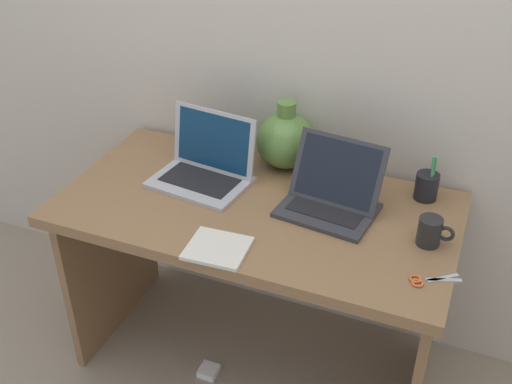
# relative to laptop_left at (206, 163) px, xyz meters

# --- Properties ---
(ground_plane) EXTENTS (6.00, 6.00, 0.00)m
(ground_plane) POSITION_rel_laptop_left_xyz_m (0.23, -0.09, -0.80)
(ground_plane) COLOR gray
(back_wall) EXTENTS (4.40, 0.04, 2.40)m
(back_wall) POSITION_rel_laptop_left_xyz_m (0.23, 0.29, 0.40)
(back_wall) COLOR beige
(back_wall) RESTS_ON ground
(desk) EXTENTS (1.32, 0.69, 0.74)m
(desk) POSITION_rel_laptop_left_xyz_m (0.23, -0.09, -0.23)
(desk) COLOR olive
(desk) RESTS_ON ground
(laptop_left) EXTENTS (0.35, 0.28, 0.24)m
(laptop_left) POSITION_rel_laptop_left_xyz_m (0.00, 0.00, 0.00)
(laptop_left) COLOR #B2B2B7
(laptop_left) RESTS_ON desk
(laptop_right) EXTENTS (0.33, 0.27, 0.22)m
(laptop_right) POSITION_rel_laptop_left_xyz_m (0.46, -0.01, -0.00)
(laptop_right) COLOR #333338
(laptop_right) RESTS_ON desk
(green_vase) EXTENTS (0.21, 0.21, 0.25)m
(green_vase) POSITION_rel_laptop_left_xyz_m (0.23, 0.19, 0.04)
(green_vase) COLOR #5B843D
(green_vase) RESTS_ON desk
(notebook_stack) EXTENTS (0.19, 0.17, 0.01)m
(notebook_stack) POSITION_rel_laptop_left_xyz_m (0.21, -0.36, -0.06)
(notebook_stack) COLOR silver
(notebook_stack) RESTS_ON desk
(coffee_mug) EXTENTS (0.11, 0.07, 0.09)m
(coffee_mug) POSITION_rel_laptop_left_xyz_m (0.79, -0.09, -0.02)
(coffee_mug) COLOR black
(coffee_mug) RESTS_ON desk
(pen_cup) EXTENTS (0.08, 0.08, 0.17)m
(pen_cup) POSITION_rel_laptop_left_xyz_m (0.74, 0.16, -0.01)
(pen_cup) COLOR black
(pen_cup) RESTS_ON desk
(scissors) EXTENTS (0.14, 0.10, 0.01)m
(scissors) POSITION_rel_laptop_left_xyz_m (0.81, -0.27, -0.06)
(scissors) COLOR #B7B7BC
(scissors) RESTS_ON desk
(power_brick) EXTENTS (0.07, 0.07, 0.03)m
(power_brick) POSITION_rel_laptop_left_xyz_m (0.08, -0.23, -0.78)
(power_brick) COLOR white
(power_brick) RESTS_ON ground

